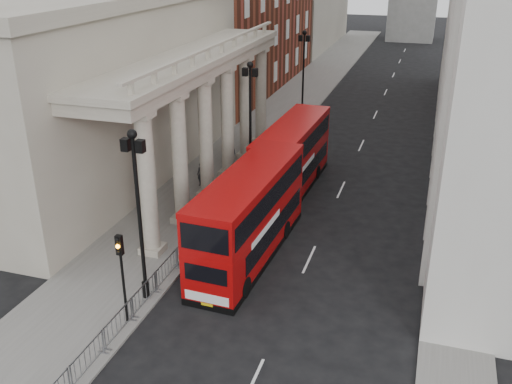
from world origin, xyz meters
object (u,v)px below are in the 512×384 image
lamp_post_mid (250,113)px  lamp_post_north (303,69)px  pedestrian_c (230,150)px  traffic_light (121,263)px  bus_far (292,156)px  pedestrian_b (182,195)px  pedestrian_a (201,174)px  bus_near (249,214)px  lamp_post_south (138,205)px

lamp_post_mid → lamp_post_north: bearing=90.0°
pedestrian_c → traffic_light: bearing=-95.3°
bus_far → pedestrian_b: size_ratio=6.55×
lamp_post_mid → pedestrian_b: (-2.59, -6.14, -3.96)m
traffic_light → pedestrian_a: traffic_light is taller
bus_near → pedestrian_a: bearing=130.1°
traffic_light → bus_near: bearing=66.2°
pedestrian_b → bus_far: bearing=-152.9°
lamp_post_north → bus_near: lamp_post_north is taller
lamp_post_north → pedestrian_c: size_ratio=4.87×
bus_near → pedestrian_b: (-5.98, 4.41, -1.55)m
lamp_post_mid → pedestrian_b: lamp_post_mid is taller
lamp_post_south → pedestrian_a: lamp_post_south is taller
bus_far → pedestrian_c: size_ratio=6.34×
bus_far → pedestrian_b: (-5.87, -5.22, -1.48)m
pedestrian_b → pedestrian_c: 9.04m
traffic_light → bus_near: size_ratio=0.38×
traffic_light → bus_near: 8.19m
lamp_post_north → pedestrian_b: bearing=-96.7°
lamp_post_mid → bus_near: bearing=-72.2°
pedestrian_a → lamp_post_north: bearing=83.2°
bus_far → bus_near: bearing=-87.1°
lamp_post_mid → traffic_light: (0.10, -18.02, -1.80)m
traffic_light → pedestrian_c: bearing=97.4°
lamp_post_north → pedestrian_b: lamp_post_north is taller
lamp_post_north → pedestrian_a: size_ratio=4.91×
lamp_post_south → bus_far: bearing=77.8°
lamp_post_mid → bus_far: lamp_post_mid is taller
pedestrian_a → pedestrian_c: bearing=90.3°
lamp_post_south → pedestrian_a: 14.29m
bus_near → pedestrian_b: 7.59m
pedestrian_a → pedestrian_b: bearing=-86.0°
lamp_post_north → bus_near: 26.87m
lamp_post_south → bus_near: size_ratio=0.74×
lamp_post_north → traffic_light: (0.10, -34.02, -1.80)m
pedestrian_b → traffic_light: bearing=88.2°
pedestrian_c → pedestrian_a: bearing=-104.0°
lamp_post_south → pedestrian_c: (-2.62, 18.91, -3.94)m
bus_near → pedestrian_c: 14.81m
pedestrian_a → pedestrian_b: size_ratio=1.02×
lamp_post_south → pedestrian_b: size_ratio=5.03×
bus_far → lamp_post_north: bearing=103.1°
lamp_post_mid → bus_far: 4.21m
lamp_post_mid → pedestrian_c: lamp_post_mid is taller
bus_far → pedestrian_c: (-5.89, 3.82, -1.45)m
pedestrian_b → pedestrian_a: bearing=-102.2°
lamp_post_north → pedestrian_c: lamp_post_north is taller
traffic_light → bus_far: (3.17, 17.10, -0.68)m
lamp_post_north → traffic_light: 34.07m
lamp_post_south → pedestrian_a: bearing=101.5°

